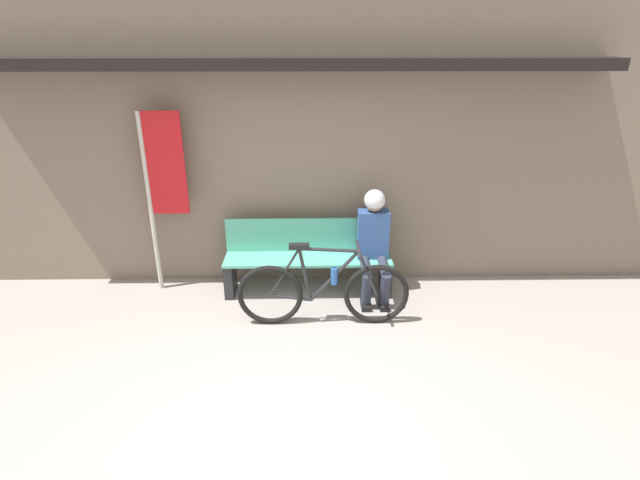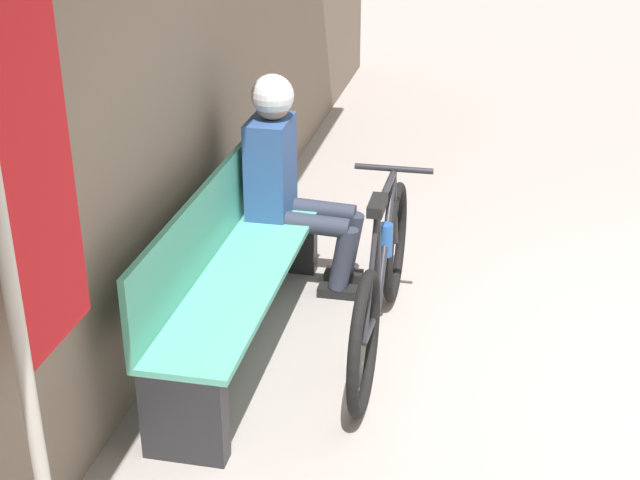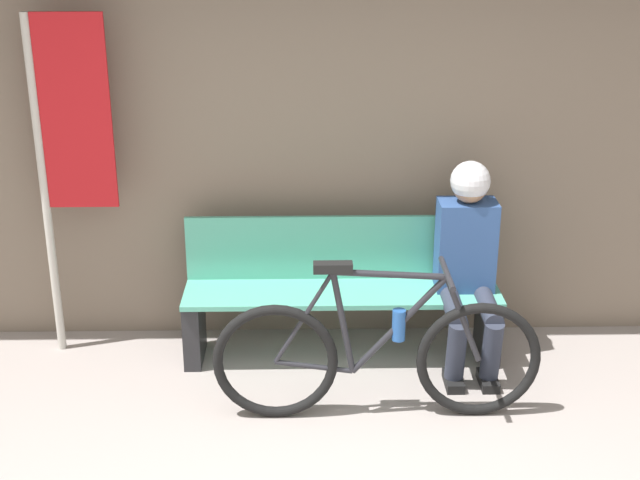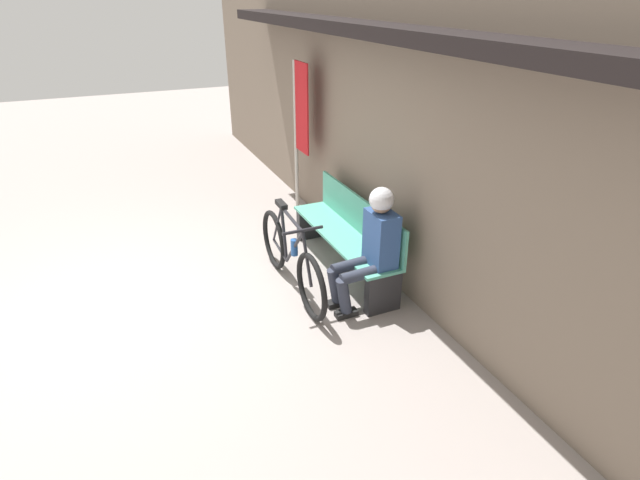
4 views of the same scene
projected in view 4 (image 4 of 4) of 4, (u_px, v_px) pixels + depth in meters
name	position (u px, v px, depth m)	size (l,w,h in m)	color
ground_plane	(144.00, 304.00, 5.00)	(24.00, 24.00, 0.00)	gray
storefront_wall	(373.00, 114.00, 5.16)	(12.00, 0.56, 3.20)	#756656
park_bench_near	(348.00, 236.00, 5.46)	(1.88, 0.42, 0.84)	#51A88E
bicycle	(291.00, 259.00, 5.08)	(1.74, 0.40, 0.89)	black
person_seated	(372.00, 241.00, 4.69)	(0.34, 0.62, 1.22)	#2D3342
banner_pole	(300.00, 121.00, 6.37)	(0.45, 0.05, 2.04)	#B7B2A8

